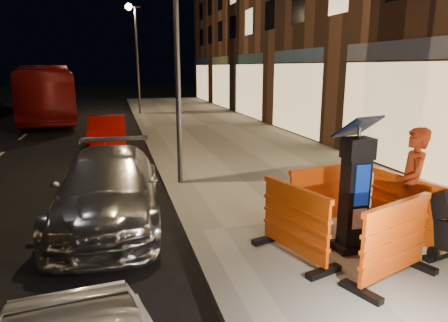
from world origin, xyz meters
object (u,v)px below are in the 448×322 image
object	(u,v)px
parking_kiosk	(355,189)
car_silver	(111,221)
car_red	(108,149)
bus_doubledecker	(50,120)
man	(411,187)
barrier_kerbside	(295,222)
barrier_front	(395,242)
barrier_back	(322,197)
barrier_bldgside	(406,210)

from	to	relation	value
parking_kiosk	car_silver	xyz separation A→B (m)	(-3.57, 2.56, -1.12)
car_red	bus_doubledecker	distance (m)	9.73
man	barrier_kerbside	bearing A→B (deg)	-61.19
car_silver	man	size ratio (longest dim) A/B	2.43
barrier_front	barrier_back	bearing A→B (deg)	70.67
parking_kiosk	man	world-z (taller)	parking_kiosk
barrier_front	bus_doubledecker	world-z (taller)	bus_doubledecker
barrier_back	car_red	bearing A→B (deg)	101.51
barrier_back	barrier_kerbside	xyz separation A→B (m)	(-0.95, -0.95, 0.00)
barrier_back	car_red	size ratio (longest dim) A/B	0.39
barrier_kerbside	parking_kiosk	bearing A→B (deg)	-106.33
barrier_kerbside	barrier_bldgside	bearing A→B (deg)	-106.33
barrier_kerbside	barrier_bldgside	size ratio (longest dim) A/B	1.00
car_silver	barrier_bldgside	bearing A→B (deg)	-25.41
barrier_back	car_silver	distance (m)	3.98
parking_kiosk	barrier_front	world-z (taller)	parking_kiosk
barrier_bldgside	car_red	distance (m)	10.74
barrier_back	barrier_bldgside	size ratio (longest dim) A/B	1.00
car_red	barrier_kerbside	bearing A→B (deg)	-74.05
barrier_bldgside	bus_doubledecker	size ratio (longest dim) A/B	0.13
car_red	bus_doubledecker	world-z (taller)	bus_doubledecker
parking_kiosk	car_red	size ratio (longest dim) A/B	0.55
parking_kiosk	bus_doubledecker	world-z (taller)	parking_kiosk
barrier_front	barrier_back	world-z (taller)	same
bus_doubledecker	man	size ratio (longest dim) A/B	5.71
car_silver	bus_doubledecker	bearing A→B (deg)	105.54
barrier_back	car_silver	bearing A→B (deg)	144.33
car_red	bus_doubledecker	xyz separation A→B (m)	(-3.18, 9.19, 0.00)
man	parking_kiosk	bearing A→B (deg)	-62.73
car_red	man	xyz separation A→B (m)	(4.63, -9.72, 1.08)
parking_kiosk	barrier_back	size ratio (longest dim) A/B	1.40
parking_kiosk	car_red	bearing A→B (deg)	96.47
barrier_bldgside	man	xyz separation A→B (m)	(0.00, -0.05, 0.39)
barrier_kerbside	car_red	bearing A→B (deg)	-0.60
barrier_back	barrier_bldgside	world-z (taller)	same
barrier_kerbside	car_red	xyz separation A→B (m)	(-2.72, 9.67, -0.69)
barrier_kerbside	man	xyz separation A→B (m)	(1.90, -0.05, 0.39)
barrier_front	car_silver	xyz separation A→B (m)	(-3.57, 3.51, -0.69)
parking_kiosk	barrier_bldgside	size ratio (longest dim) A/B	1.40
parking_kiosk	barrier_front	size ratio (longest dim) A/B	1.40
barrier_back	bus_doubledecker	world-z (taller)	bus_doubledecker
barrier_bldgside	barrier_kerbside	bearing A→B (deg)	77.67
bus_doubledecker	barrier_kerbside	bearing A→B (deg)	-79.47
barrier_back	car_silver	size ratio (longest dim) A/B	0.31
barrier_kerbside	bus_doubledecker	bearing A→B (deg)	1.04
barrier_front	bus_doubledecker	bearing A→B (deg)	89.74
barrier_front	barrier_kerbside	world-z (taller)	same
barrier_kerbside	barrier_bldgside	distance (m)	1.90
car_silver	car_red	distance (m)	7.10
parking_kiosk	barrier_bldgside	xyz separation A→B (m)	(0.95, 0.00, -0.43)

